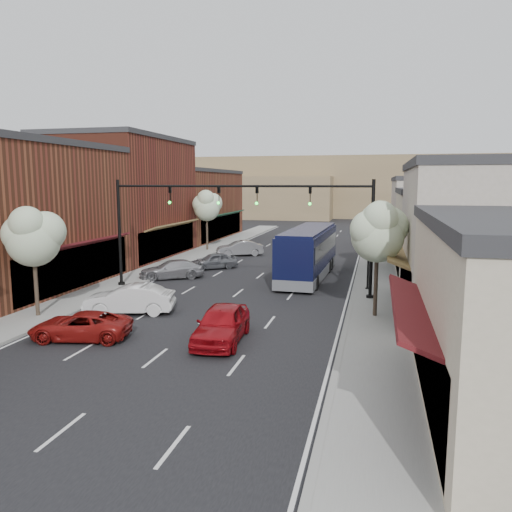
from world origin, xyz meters
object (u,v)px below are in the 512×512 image
Objects in this scene: parked_car_c at (172,270)px; coach_bus at (309,252)px; lamp_post_near at (369,244)px; parked_car_a at (80,326)px; red_hatchback at (222,324)px; signal_mast_left at (153,217)px; tree_left_far at (207,205)px; lamp_post_far at (372,223)px; tree_right_near at (379,231)px; parked_car_e at (240,248)px; parked_car_d at (214,261)px; tree_left_near at (33,235)px; tree_right_far at (378,218)px; parked_car_b at (130,299)px; signal_mast_right at (331,220)px.

coach_bus is at bearing 75.91° from parked_car_c.
lamp_post_near is 17.90m from parked_car_a.
parked_car_c is at bearing 176.11° from lamp_post_near.
signal_mast_left is at bearing 124.64° from red_hatchback.
parked_car_a is 0.96× the size of parked_car_c.
tree_left_far is 16.26m from lamp_post_far.
tree_left_far is at bearing 159.20° from parked_car_c.
lamp_post_near is (-0.55, 6.56, -1.45)m from tree_right_near.
signal_mast_left reaches higher than parked_car_e.
tree_left_far is 11.41m from parked_car_d.
lamp_post_far is 0.98× the size of parked_car_c.
lamp_post_near is 0.38× the size of coach_bus.
signal_mast_left is 14.55m from tree_right_near.
coach_bus is at bearing 33.72° from signal_mast_left.
coach_bus is 3.12× the size of parked_car_d.
tree_left_near reaches higher than parked_car_c.
lamp_post_far is 1.17× the size of parked_car_d.
parked_car_d is (-6.19, 17.44, -0.15)m from red_hatchback.
signal_mast_left is at bearing -169.44° from lamp_post_near.
tree_right_far is 13.64m from parked_car_d.
lamp_post_far is at bearing 93.88° from tree_right_far.
coach_bus is at bearing 39.18° from parked_car_d.
tree_left_near is at bearing -166.45° from tree_right_near.
coach_bus is at bearing -45.06° from tree_left_far.
parked_car_b reaches higher than parked_car_a.
lamp_post_far reaches higher than parked_car_d.
parked_car_c is at bearing -34.55° from parked_car_e.
parked_car_c is at bearing 117.35° from red_hatchback.
red_hatchback is at bearing -12.65° from parked_car_e.
tree_left_far is 16.93m from coach_bus.
parked_car_e is at bearing 132.75° from lamp_post_near.
lamp_post_near is at bearing -90.00° from lamp_post_far.
parked_car_a is at bearing -173.49° from red_hatchback.
tree_left_far reaches higher than parked_car_c.
parked_car_e is at bearing 165.92° from parked_car_b.
lamp_post_near is (2.18, 2.50, -1.62)m from signal_mast_right.
lamp_post_near reaches higher than red_hatchback.
parked_car_a is 14.11m from parked_car_c.
lamp_post_far is at bearing 83.78° from signal_mast_right.
tree_left_far is 1.62× the size of parked_car_d.
coach_bus is 8.14m from parked_car_d.
coach_bus is (11.80, 14.17, -2.35)m from tree_left_near.
tree_left_far is 6.13m from parked_car_e.
parked_car_e reaches higher than parked_car_a.
parked_car_a is (-12.00, -13.07, -2.40)m from lamp_post_near.
lamp_post_far is at bearing 74.83° from coach_bus.
parked_car_c is (-13.72, -16.57, -2.35)m from lamp_post_far.
signal_mast_right reaches higher than tree_right_far.
tree_right_far reaches higher than lamp_post_near.
signal_mast_right is at bearing 0.00° from signal_mast_left.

